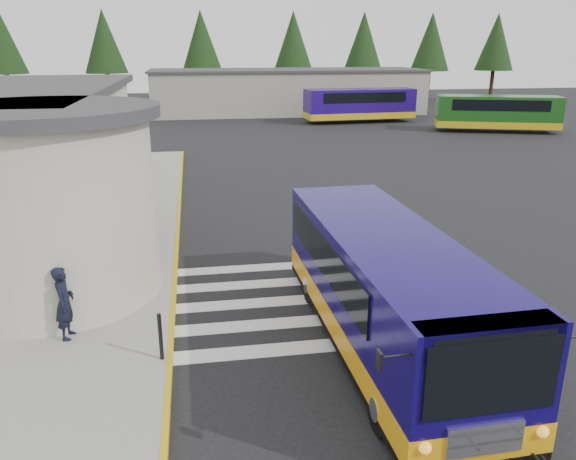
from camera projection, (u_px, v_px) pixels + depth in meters
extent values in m
plane|color=black|center=(323.00, 286.00, 15.48)|extent=(140.00, 140.00, 0.00)
cube|color=gray|center=(18.00, 252.00, 17.79)|extent=(10.00, 34.00, 0.15)
cube|color=gold|center=(177.00, 243.00, 18.57)|extent=(0.12, 34.00, 0.16)
cylinder|color=#B9B39C|center=(49.00, 209.00, 14.10)|extent=(5.20, 5.20, 4.50)
cylinder|color=#38383A|center=(36.00, 112.00, 13.35)|extent=(5.80, 5.80, 0.30)
cube|color=black|center=(102.00, 205.00, 18.76)|extent=(0.08, 1.20, 2.20)
cube|color=#38383A|center=(113.00, 166.00, 18.43)|extent=(1.20, 1.80, 0.12)
cube|color=silver|center=(334.00, 345.00, 12.40)|extent=(8.00, 0.55, 0.01)
cube|color=silver|center=(322.00, 320.00, 13.53)|extent=(8.00, 0.55, 0.01)
cube|color=silver|center=(312.00, 299.00, 14.65)|extent=(8.00, 0.55, 0.01)
cube|color=silver|center=(303.00, 281.00, 15.78)|extent=(8.00, 0.55, 0.01)
cube|color=silver|center=(295.00, 265.00, 16.90)|extent=(8.00, 0.55, 0.01)
cube|color=gray|center=(287.00, 92.00, 55.16)|extent=(26.00, 8.00, 4.00)
cube|color=#38383A|center=(287.00, 70.00, 54.51)|extent=(26.40, 8.40, 0.20)
cylinder|color=black|center=(9.00, 92.00, 58.31)|extent=(0.44, 0.44, 3.60)
cone|color=black|center=(2.00, 41.00, 56.75)|extent=(4.40, 4.40, 6.40)
cylinder|color=black|center=(109.00, 91.00, 59.89)|extent=(0.44, 0.44, 3.60)
cone|color=black|center=(104.00, 41.00, 58.33)|extent=(4.40, 4.40, 6.40)
cylinder|color=black|center=(203.00, 89.00, 61.46)|extent=(0.44, 0.44, 3.60)
cone|color=black|center=(201.00, 41.00, 59.90)|extent=(4.40, 4.40, 6.40)
cylinder|color=black|center=(293.00, 88.00, 63.04)|extent=(0.44, 0.44, 3.60)
cone|color=black|center=(293.00, 42.00, 61.48)|extent=(4.40, 4.40, 6.40)
cylinder|color=black|center=(362.00, 88.00, 64.30)|extent=(0.44, 0.44, 3.60)
cone|color=black|center=(364.00, 42.00, 62.74)|extent=(4.40, 4.40, 6.40)
cylinder|color=black|center=(428.00, 87.00, 65.56)|extent=(0.44, 0.44, 3.60)
cone|color=black|center=(431.00, 42.00, 64.00)|extent=(4.40, 4.40, 6.40)
cylinder|color=black|center=(491.00, 86.00, 66.82)|extent=(0.44, 0.44, 3.60)
cone|color=black|center=(496.00, 42.00, 65.26)|extent=(4.40, 4.40, 6.40)
cube|color=#100650|center=(385.00, 283.00, 11.98)|extent=(2.56, 8.51, 2.21)
cube|color=orange|center=(383.00, 318.00, 12.25)|extent=(2.59, 8.54, 0.53)
cube|color=black|center=(382.00, 331.00, 12.34)|extent=(2.58, 8.53, 0.21)
cube|color=black|center=(493.00, 378.00, 7.91)|extent=(2.07, 0.11, 1.17)
cube|color=silver|center=(485.00, 439.00, 8.23)|extent=(1.22, 0.09, 0.52)
cube|color=black|center=(323.00, 255.00, 12.33)|extent=(0.20, 6.20, 0.85)
cube|color=black|center=(425.00, 248.00, 12.76)|extent=(0.20, 6.20, 0.85)
cylinder|color=black|center=(383.00, 409.00, 9.49)|extent=(0.30, 0.91, 0.90)
cylinder|color=black|center=(494.00, 395.00, 9.86)|extent=(0.30, 0.91, 0.90)
cylinder|color=black|center=(311.00, 285.00, 14.40)|extent=(0.30, 0.91, 0.90)
cylinder|color=black|center=(388.00, 279.00, 14.77)|extent=(0.30, 0.91, 0.90)
cube|color=black|center=(379.00, 361.00, 7.65)|extent=(0.05, 0.17, 0.28)
imported|color=black|center=(65.00, 303.00, 12.19)|extent=(0.45, 0.64, 1.66)
imported|color=black|center=(75.00, 285.00, 12.91)|extent=(0.84, 1.00, 1.84)
cylinder|color=black|center=(160.00, 337.00, 11.42)|extent=(0.08, 0.08, 1.02)
cube|color=#1E0863|center=(360.00, 103.00, 48.41)|extent=(9.59, 3.32, 2.41)
cube|color=gold|center=(359.00, 115.00, 48.72)|extent=(9.62, 3.35, 0.52)
cube|color=black|center=(360.00, 96.00, 48.24)|extent=(7.50, 3.21, 0.84)
cube|color=#164A13|center=(497.00, 111.00, 43.00)|extent=(9.37, 5.27, 2.31)
cube|color=gold|center=(496.00, 124.00, 43.29)|extent=(9.41, 5.31, 0.50)
cube|color=black|center=(498.00, 104.00, 42.83)|extent=(7.48, 4.68, 0.80)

